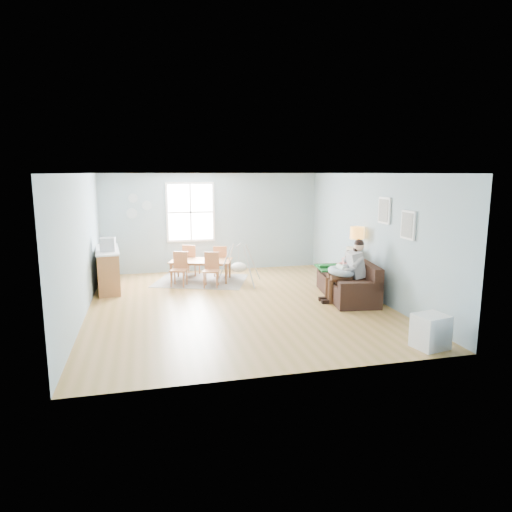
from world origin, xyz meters
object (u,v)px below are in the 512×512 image
object	(u,v)px
father	(348,269)
storage_cube	(430,331)
dining_table	(201,271)
chair_nw	(191,258)
chair_ne	(221,259)
sofa	(350,284)
chair_se	(211,268)
floor_lamp	(357,239)
counter	(108,269)
chair_sw	(180,267)
baby_swing	(239,267)
monitor	(108,244)
toddler	(344,265)

from	to	relation	value
father	storage_cube	size ratio (longest dim) A/B	2.39
father	dining_table	bearing A→B (deg)	137.57
father	dining_table	world-z (taller)	father
chair_nw	chair_ne	size ratio (longest dim) A/B	1.02
sofa	dining_table	distance (m)	3.78
chair_se	chair_nw	bearing A→B (deg)	106.02
floor_lamp	counter	distance (m)	5.81
chair_sw	chair_ne	distance (m)	1.35
chair_sw	baby_swing	world-z (taller)	baby_swing
chair_se	chair_ne	xyz separation A→B (m)	(0.39, 1.02, -0.00)
storage_cube	monitor	size ratio (longest dim) A/B	1.64
toddler	chair_sw	world-z (taller)	toddler
toddler	chair_sw	distance (m)	3.92
chair_se	baby_swing	world-z (taller)	baby_swing
chair_ne	counter	distance (m)	2.85
toddler	chair_ne	bearing A→B (deg)	133.81
storage_cube	chair_nw	xyz separation A→B (m)	(-3.14, 5.99, 0.20)
toddler	storage_cube	world-z (taller)	toddler
storage_cube	chair_ne	xyz separation A→B (m)	(-2.39, 5.72, 0.19)
floor_lamp	dining_table	size ratio (longest dim) A/B	1.00
sofa	counter	xyz separation A→B (m)	(-5.21, 2.03, 0.19)
chair_nw	counter	size ratio (longest dim) A/B	0.48
storage_cube	chair_sw	size ratio (longest dim) A/B	0.67
dining_table	baby_swing	size ratio (longest dim) A/B	1.20
chair_nw	father	bearing A→B (deg)	-46.95
floor_lamp	baby_swing	bearing A→B (deg)	149.34
chair_sw	father	bearing A→B (deg)	-33.11
sofa	storage_cube	size ratio (longest dim) A/B	3.86
toddler	monitor	size ratio (longest dim) A/B	2.38
dining_table	chair_sw	distance (m)	0.70
storage_cube	dining_table	xyz separation A→B (m)	(-2.95, 5.34, -0.00)
floor_lamp	storage_cube	bearing A→B (deg)	-95.76
floor_lamp	dining_table	xyz separation A→B (m)	(-3.29, 1.99, -0.99)
chair_sw	baby_swing	bearing A→B (deg)	-7.11
chair_ne	baby_swing	bearing A→B (deg)	-72.16
counter	chair_sw	bearing A→B (deg)	-3.22
dining_table	chair_se	world-z (taller)	chair_se
storage_cube	chair_se	distance (m)	5.46
floor_lamp	chair_sw	distance (m)	4.25
storage_cube	chair_se	bearing A→B (deg)	120.55
chair_nw	baby_swing	world-z (taller)	baby_swing
chair_sw	counter	world-z (taller)	counter
floor_lamp	monitor	bearing A→B (deg)	165.76
chair_sw	chair_ne	xyz separation A→B (m)	(1.12, 0.75, -0.00)
dining_table	sofa	bearing A→B (deg)	-19.74
chair_se	chair_nw	size ratio (longest dim) A/B	0.99
sofa	dining_table	bearing A→B (deg)	142.37
father	toddler	world-z (taller)	father
chair_ne	chair_se	bearing A→B (deg)	-110.76
chair_sw	monitor	size ratio (longest dim) A/B	2.44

